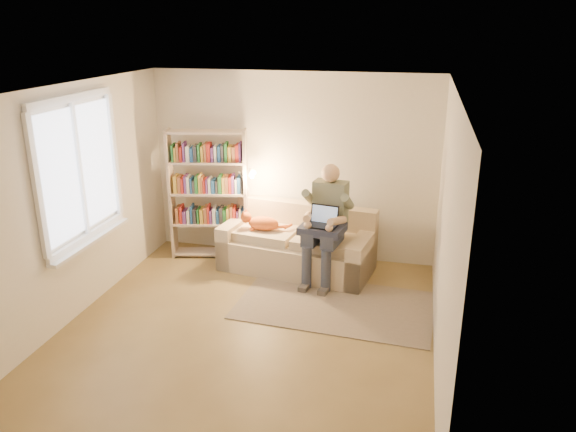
% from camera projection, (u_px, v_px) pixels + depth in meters
% --- Properties ---
extents(floor, '(4.50, 4.50, 0.00)m').
position_uv_depth(floor, '(247.00, 330.00, 6.16)').
color(floor, olive).
rests_on(floor, ground).
extents(ceiling, '(4.00, 4.50, 0.02)m').
position_uv_depth(ceiling, '(240.00, 90.00, 5.31)').
color(ceiling, white).
rests_on(ceiling, wall_back).
extents(wall_left, '(0.02, 4.50, 2.60)m').
position_uv_depth(wall_left, '(70.00, 205.00, 6.17)').
color(wall_left, silver).
rests_on(wall_left, floor).
extents(wall_right, '(0.02, 4.50, 2.60)m').
position_uv_depth(wall_right, '(445.00, 235.00, 5.30)').
color(wall_right, silver).
rests_on(wall_right, floor).
extents(wall_back, '(4.00, 0.02, 2.60)m').
position_uv_depth(wall_back, '(293.00, 167.00, 7.80)').
color(wall_back, silver).
rests_on(wall_back, floor).
extents(wall_front, '(4.00, 0.02, 2.60)m').
position_uv_depth(wall_front, '(139.00, 330.00, 3.67)').
color(wall_front, silver).
rests_on(wall_front, floor).
extents(window, '(0.12, 1.52, 1.69)m').
position_uv_depth(window, '(84.00, 194.00, 6.32)').
color(window, white).
rests_on(window, wall_left).
extents(sofa, '(2.12, 1.20, 0.85)m').
position_uv_depth(sofa, '(298.00, 247.00, 7.62)').
color(sofa, '#CBB48F').
rests_on(sofa, floor).
extents(person, '(0.52, 0.74, 1.52)m').
position_uv_depth(person, '(326.00, 218.00, 7.15)').
color(person, gray).
rests_on(person, sofa).
extents(cat, '(0.65, 0.28, 0.23)m').
position_uv_depth(cat, '(261.00, 223.00, 7.57)').
color(cat, orange).
rests_on(cat, sofa).
extents(blanket, '(0.60, 0.52, 0.10)m').
position_uv_depth(blanket, '(325.00, 229.00, 7.03)').
color(blanket, '#23293E').
rests_on(blanket, person).
extents(laptop, '(0.40, 0.33, 0.32)m').
position_uv_depth(laptop, '(325.00, 221.00, 7.01)').
color(laptop, black).
rests_on(laptop, blanket).
extents(bookshelf, '(1.25, 0.50, 1.84)m').
position_uv_depth(bookshelf, '(209.00, 188.00, 7.82)').
color(bookshelf, '#C5AD95').
rests_on(bookshelf, floor).
extents(rug, '(2.37, 1.50, 0.01)m').
position_uv_depth(rug, '(335.00, 305.00, 6.70)').
color(rug, gray).
rests_on(rug, floor).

